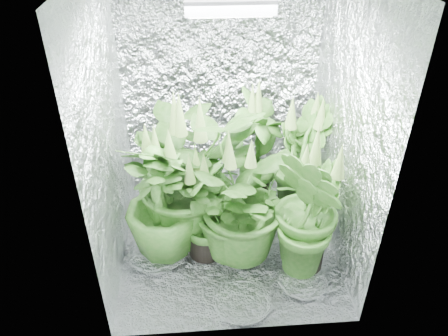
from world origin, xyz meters
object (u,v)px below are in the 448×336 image
object	(u,v)px
circulation_fan	(301,214)
plant_d	(161,202)
grow_lamp	(229,3)
plant_g	(309,213)
plant_f	(205,210)
plant_b	(257,149)
plant_a	(188,173)
plant_c	(301,163)
plant_e	(237,201)

from	to	relation	value
circulation_fan	plant_d	bearing A→B (deg)	166.56
grow_lamp	plant_g	bearing A→B (deg)	-29.04
plant_f	circulation_fan	world-z (taller)	plant_f
plant_g	circulation_fan	size ratio (longest dim) A/B	3.23
plant_f	plant_g	xyz separation A→B (m)	(0.71, -0.20, 0.10)
plant_f	plant_b	bearing A→B (deg)	54.23
plant_g	plant_a	bearing A→B (deg)	151.98
plant_a	circulation_fan	world-z (taller)	plant_a
plant_a	plant_c	bearing A→B (deg)	14.25
plant_d	plant_g	size ratio (longest dim) A/B	0.96
plant_a	plant_e	size ratio (longest dim) A/B	1.24
plant_f	plant_a	bearing A→B (deg)	115.16
circulation_fan	plant_a	bearing A→B (deg)	156.03
plant_a	plant_b	distance (m)	0.72
grow_lamp	plant_d	bearing A→B (deg)	-172.58
grow_lamp	plant_a	size ratio (longest dim) A/B	0.37
plant_d	plant_b	bearing A→B (deg)	38.62
plant_d	plant_f	bearing A→B (deg)	-5.51
plant_e	plant_g	bearing A→B (deg)	-18.21
circulation_fan	plant_f	bearing A→B (deg)	172.48
plant_e	grow_lamp	bearing A→B (deg)	110.83
plant_f	plant_g	bearing A→B (deg)	-16.01
grow_lamp	plant_e	size ratio (longest dim) A/B	0.46
plant_c	plant_d	bearing A→B (deg)	-158.68
plant_b	plant_d	xyz separation A→B (m)	(-0.78, -0.62, -0.03)
plant_b	plant_g	xyz separation A→B (m)	(0.24, -0.86, 0.01)
plant_d	circulation_fan	size ratio (longest dim) A/B	3.09
plant_c	plant_e	distance (m)	0.77
plant_d	plant_g	xyz separation A→B (m)	(1.02, -0.23, 0.04)
plant_a	plant_b	world-z (taller)	plant_a
plant_b	plant_d	distance (m)	1.00
plant_a	plant_c	distance (m)	0.94
grow_lamp	plant_a	xyz separation A→B (m)	(-0.28, 0.14, -1.24)
plant_c	plant_g	size ratio (longest dim) A/B	0.97
plant_f	plant_g	world-z (taller)	plant_g
plant_c	plant_g	xyz separation A→B (m)	(-0.09, -0.67, 0.03)
grow_lamp	plant_g	distance (m)	1.44
plant_d	plant_c	bearing A→B (deg)	21.32
plant_g	plant_f	bearing A→B (deg)	163.99
plant_a	plant_e	world-z (taller)	plant_a
plant_g	grow_lamp	bearing A→B (deg)	150.96
plant_b	plant_c	size ratio (longest dim) A/B	1.01
plant_c	plant_f	size ratio (longest dim) A/B	1.18
plant_d	plant_f	world-z (taller)	plant_d
plant_b	plant_f	distance (m)	0.81
plant_a	plant_f	bearing A→B (deg)	-64.84
plant_c	grow_lamp	bearing A→B (deg)	-149.39
plant_a	plant_f	world-z (taller)	plant_a
circulation_fan	grow_lamp	bearing A→B (deg)	168.74
plant_g	plant_e	bearing A→B (deg)	161.79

